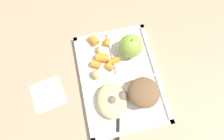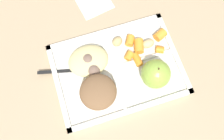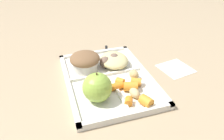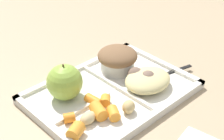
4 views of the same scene
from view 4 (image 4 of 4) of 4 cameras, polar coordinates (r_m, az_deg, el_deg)
ground at (r=0.77m, az=-0.06°, el=-4.12°), size 6.00×6.00×0.00m
lunch_tray at (r=0.76m, az=-0.08°, el=-3.75°), size 0.34×0.25×0.02m
green_apple at (r=0.73m, az=-7.73°, el=-1.97°), size 0.08×0.08×0.08m
bran_muffin at (r=0.82m, az=0.90°, el=1.79°), size 0.09×0.09×0.06m
carrot_slice_small at (r=0.69m, az=0.24°, el=-7.08°), size 0.03×0.04×0.02m
carrot_slice_tilted at (r=0.68m, az=-7.00°, el=-7.75°), size 0.03×0.03×0.02m
carrot_slice_near_corner at (r=0.69m, az=-2.21°, el=-6.70°), size 0.04×0.04×0.03m
carrot_slice_large at (r=0.72m, az=-3.05°, el=-5.02°), size 0.02×0.04×0.02m
carrot_slice_edge at (r=0.65m, az=-5.94°, el=-9.87°), size 0.04×0.04×0.03m
carrot_slice_diagonal at (r=0.72m, az=-1.09°, el=-4.98°), size 0.03×0.03×0.02m
potato_chunk_small at (r=0.68m, az=-3.93°, el=-7.82°), size 0.04×0.03×0.02m
potato_chunk_browned at (r=0.70m, az=2.72°, el=-6.00°), size 0.04×0.04×0.03m
egg_noodle_pile at (r=0.77m, az=5.84°, el=-1.65°), size 0.11×0.09×0.04m
meatball_front at (r=0.77m, az=5.86°, el=-1.54°), size 0.04×0.04×0.04m
meatball_center at (r=0.78m, az=3.84°, el=-0.84°), size 0.04×0.04×0.04m
meatball_side at (r=0.77m, az=5.85°, el=-1.74°), size 0.03×0.03×0.03m
meatball_back at (r=0.77m, az=5.81°, el=-1.79°), size 0.03×0.03×0.03m
plastic_fork at (r=0.82m, az=7.78°, el=-0.99°), size 0.16×0.05×0.00m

